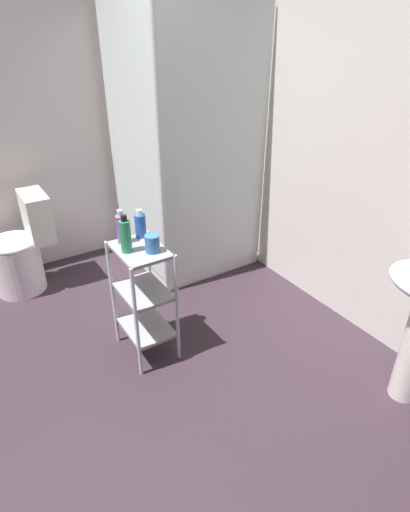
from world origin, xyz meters
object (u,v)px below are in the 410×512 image
Objects in this scene: storage_cart at (143,293)px; shampoo_bottle_blue at (140,225)px; shower_stall at (182,213)px; toilet at (22,252)px; body_wash_bottle_green at (126,236)px; rinse_cup at (152,244)px; conditioner_bottle_purple at (122,228)px.

shampoo_bottle_blue is at bearing 151.12° from storage_cart.
shower_stall is 2.63× the size of toilet.
shampoo_bottle_blue reaches higher than toilet.
rinse_cup is at bearing 57.33° from body_wash_bottle_green.
shower_stall is 19.96× the size of rinse_cup.
shampoo_bottle_blue is 0.21m from rinse_cup.
toilet is 1.28m from storage_cart.
body_wash_bottle_green is (0.13, -0.15, 0.02)m from shampoo_bottle_blue.
toilet is at bearing -157.80° from conditioner_bottle_purple.
shampoo_bottle_blue is (1.04, 0.55, 0.50)m from toilet.
shampoo_bottle_blue is 0.78× the size of body_wash_bottle_green.
shower_stall is 1.29m from toilet.
rinse_cup is (0.08, 0.12, -0.05)m from body_wash_bottle_green.
shower_stall is at bearing 135.90° from body_wash_bottle_green.
shampoo_bottle_blue is (-0.13, 0.07, 0.38)m from storage_cart.
toilet is at bearing -160.91° from body_wash_bottle_green.
shower_stall is at bearing 76.20° from toilet.
shower_stall reaches higher than toilet.
conditioner_bottle_purple is 2.01× the size of rinse_cup.
toilet is 3.45× the size of body_wash_bottle_green.
toilet is 1.35m from body_wash_bottle_green.
storage_cart is 0.41m from body_wash_bottle_green.
body_wash_bottle_green reaches higher than conditioner_bottle_purple.
conditioner_bottle_purple is at bearing 168.33° from body_wash_bottle_green.
body_wash_bottle_green is (0.12, -0.02, 0.01)m from conditioner_bottle_purple.
storage_cart is at bearing 22.15° from toilet.
rinse_cup is at bearing 32.43° from storage_cart.
storage_cart is at bearing -41.43° from shower_stall.
conditioner_bottle_purple is at bearing -158.26° from storage_cart.
storage_cart is at bearing 87.96° from body_wash_bottle_green.
shower_stall is 9.09× the size of body_wash_bottle_green.
rinse_cup is (0.07, 0.05, 0.35)m from storage_cart.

